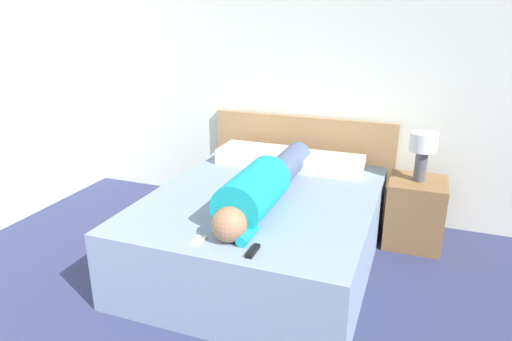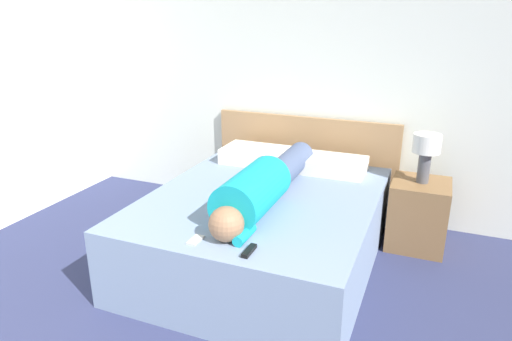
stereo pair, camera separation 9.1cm
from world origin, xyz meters
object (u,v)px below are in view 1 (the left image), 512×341
at_px(bed, 263,228).
at_px(tv_remote, 253,251).
at_px(pillow_second, 330,164).
at_px(nightstand, 415,212).
at_px(cell_phone, 198,241).
at_px(pillow_near_headboard, 252,155).
at_px(person_lying, 263,186).
at_px(table_lamp, 423,148).

distance_m(bed, tv_remote, 0.94).
bearing_deg(bed, pillow_second, 63.82).
bearing_deg(bed, nightstand, 33.71).
bearing_deg(cell_phone, nightstand, 52.31).
xyz_separation_m(pillow_near_headboard, tv_remote, (0.61, -1.60, -0.06)).
distance_m(pillow_near_headboard, tv_remote, 1.71).
height_order(pillow_near_headboard, pillow_second, pillow_near_headboard).
height_order(bed, pillow_near_headboard, pillow_near_headboard).
xyz_separation_m(bed, cell_phone, (-0.12, -0.85, 0.29)).
xyz_separation_m(pillow_second, cell_phone, (-0.48, -1.59, -0.06)).
height_order(person_lying, cell_phone, person_lying).
height_order(tv_remote, cell_phone, tv_remote).
bearing_deg(table_lamp, pillow_near_headboard, -179.97).
distance_m(table_lamp, pillow_near_headboard, 1.50).
height_order(pillow_second, cell_phone, pillow_second).
bearing_deg(tv_remote, person_lying, 104.99).
distance_m(table_lamp, tv_remote, 1.84).
distance_m(nightstand, table_lamp, 0.57).
xyz_separation_m(bed, pillow_near_headboard, (-0.37, 0.74, 0.35)).
relative_size(bed, cell_phone, 15.65).
height_order(bed, person_lying, person_lying).
xyz_separation_m(bed, person_lying, (0.06, -0.16, 0.43)).
height_order(pillow_second, tv_remote, pillow_second).
relative_size(pillow_second, tv_remote, 3.75).
bearing_deg(table_lamp, tv_remote, -118.47).
height_order(person_lying, pillow_second, person_lying).
height_order(nightstand, table_lamp, table_lamp).
bearing_deg(person_lying, nightstand, 40.53).
distance_m(table_lamp, cell_phone, 2.03).
relative_size(table_lamp, person_lying, 0.24).
distance_m(nightstand, pillow_second, 0.82).
bearing_deg(table_lamp, bed, -146.29).
relative_size(bed, pillow_second, 3.62).
relative_size(nightstand, cell_phone, 4.43).
xyz_separation_m(table_lamp, pillow_near_headboard, (-1.48, -0.00, -0.22)).
bearing_deg(nightstand, pillow_second, -179.95).
height_order(table_lamp, person_lying, table_lamp).
bearing_deg(tv_remote, bed, 105.94).
height_order(table_lamp, pillow_near_headboard, table_lamp).
distance_m(pillow_near_headboard, pillow_second, 0.73).
distance_m(bed, pillow_near_headboard, 0.90).
xyz_separation_m(nightstand, table_lamp, (-0.00, -0.00, 0.57)).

